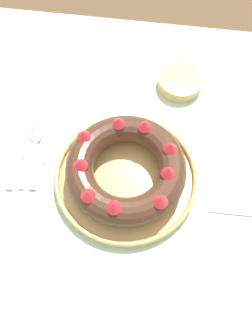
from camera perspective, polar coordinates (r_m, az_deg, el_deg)
ground_plane at (r=1.51m, az=0.30°, el=-14.02°), size 8.00×8.00×0.00m
dining_table at (r=0.87m, az=0.51°, el=-4.79°), size 1.35×1.12×0.75m
serving_dish at (r=0.79m, az=0.00°, el=-1.44°), size 0.34×0.34×0.03m
bundt_cake at (r=0.75m, az=-0.00°, el=0.04°), size 0.28×0.28×0.08m
fork at (r=0.86m, az=-15.88°, el=3.00°), size 0.02×0.19×0.01m
serving_knife at (r=0.86m, az=-18.11°, el=1.57°), size 0.02×0.20×0.01m
cake_knife at (r=0.84m, az=-14.76°, el=0.74°), size 0.02×0.17×0.01m
side_bowl at (r=0.96m, az=9.39°, el=14.55°), size 0.12×0.12×0.03m
napkin at (r=0.83m, az=19.97°, el=-3.85°), size 0.18×0.13×0.00m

